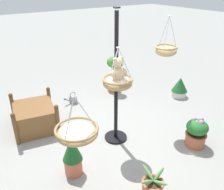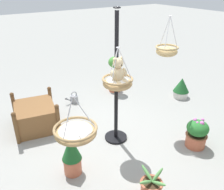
# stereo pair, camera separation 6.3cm
# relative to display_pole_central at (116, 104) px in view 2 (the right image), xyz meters

# --- Properties ---
(ground_plane) EXTENTS (40.00, 40.00, 0.00)m
(ground_plane) POSITION_rel_display_pole_central_xyz_m (0.17, 0.01, -0.78)
(ground_plane) COLOR gray
(display_pole_central) EXTENTS (0.44, 0.44, 2.49)m
(display_pole_central) POSITION_rel_display_pole_central_xyz_m (0.00, 0.00, 0.00)
(display_pole_central) COLOR black
(display_pole_central) RESTS_ON ground
(hanging_basket_with_teddy) EXTENTS (0.52, 0.52, 0.70)m
(hanging_basket_with_teddy) POSITION_rel_display_pole_central_xyz_m (0.15, 0.25, 0.56)
(hanging_basket_with_teddy) COLOR tan
(teddy_bear) EXTENTS (0.30, 0.26, 0.44)m
(teddy_bear) POSITION_rel_display_pole_central_xyz_m (0.15, 0.27, 0.75)
(teddy_bear) COLOR #D1B789
(hanging_basket_left_high) EXTENTS (0.43, 0.43, 0.74)m
(hanging_basket_left_high) POSITION_rel_display_pole_central_xyz_m (-1.04, 0.15, 0.89)
(hanging_basket_left_high) COLOR tan
(hanging_basket_right_low) EXTENTS (0.59, 0.59, 0.63)m
(hanging_basket_right_low) POSITION_rel_display_pole_central_xyz_m (1.18, 0.75, 0.27)
(hanging_basket_right_low) COLOR tan
(wooden_planter_box) EXTENTS (1.04, 1.13, 0.69)m
(wooden_planter_box) POSITION_rel_display_pole_central_xyz_m (1.18, -1.28, -0.50)
(wooden_planter_box) COLOR brown
(wooden_planter_box) RESTS_ON ground
(potted_plant_fern_front) EXTENTS (0.32, 0.32, 0.72)m
(potted_plant_fern_front) POSITION_rel_display_pole_central_xyz_m (1.12, 0.38, -0.41)
(potted_plant_fern_front) COLOR #BC6042
(potted_plant_fern_front) RESTS_ON ground
(potted_plant_flowering_red) EXTENTS (0.36, 0.36, 1.00)m
(potted_plant_flowering_red) POSITION_rel_display_pole_central_xyz_m (-1.24, -1.86, -0.26)
(potted_plant_flowering_red) COLOR #BC6042
(potted_plant_flowering_red) RESTS_ON ground
(potted_plant_bushy_green) EXTENTS (0.42, 0.42, 0.54)m
(potted_plant_bushy_green) POSITION_rel_display_pole_central_xyz_m (-2.48, -0.54, -0.51)
(potted_plant_bushy_green) COLOR beige
(potted_plant_bushy_green) RESTS_ON ground
(potted_plant_small_succulent) EXTENTS (0.40, 0.40, 0.57)m
(potted_plant_small_succulent) POSITION_rel_display_pole_central_xyz_m (-1.11, 1.04, -0.49)
(potted_plant_small_succulent) COLOR #BC6042
(potted_plant_small_succulent) RESTS_ON ground
(potted_plant_trailing_ivy) EXTENTS (0.49, 0.51, 0.43)m
(potted_plant_trailing_ivy) POSITION_rel_display_pole_central_xyz_m (0.38, 1.45, -0.61)
(potted_plant_trailing_ivy) COLOR #BC6042
(potted_plant_trailing_ivy) RESTS_ON ground
(watering_can) EXTENTS (0.35, 0.20, 0.30)m
(watering_can) POSITION_rel_display_pole_central_xyz_m (0.03, -1.86, -0.68)
(watering_can) COLOR gray
(watering_can) RESTS_ON ground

